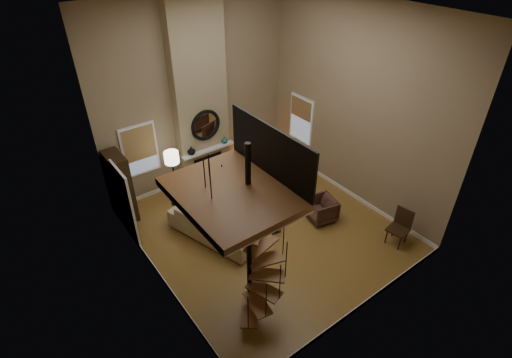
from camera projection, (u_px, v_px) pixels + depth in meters
ground at (265, 229)px, 10.58m from camera, size 6.00×6.50×0.01m
back_wall at (196, 95)px, 11.19m from camera, size 6.00×0.02×5.50m
front_wall at (381, 209)px, 6.87m from camera, size 6.00×0.02×5.50m
left_wall at (143, 183)px, 7.55m from camera, size 0.02×6.50×5.50m
right_wall at (355, 106)px, 10.51m from camera, size 0.02×6.50×5.50m
ceiling at (269, 11)px, 7.49m from camera, size 6.00×6.50×0.01m
baseboard_back at (204, 174)px, 12.69m from camera, size 6.00×0.02×0.12m
baseboard_front at (358, 308)px, 8.39m from camera, size 6.00×0.02×0.12m
baseboard_left at (162, 278)px, 9.07m from camera, size 0.02×6.50×0.12m
baseboard_right at (342, 188)px, 12.02m from camera, size 0.02×6.50×0.12m
chimney_breast at (200, 97)px, 11.06m from camera, size 1.60×0.38×5.50m
hearth at (215, 184)px, 12.27m from camera, size 1.50×0.60×0.04m
firebox at (209, 166)px, 12.16m from camera, size 0.95×0.02×0.72m
mantel at (209, 150)px, 11.77m from camera, size 1.70×0.18×0.06m
mirror_frame at (206, 125)px, 11.36m from camera, size 0.94×0.10×0.94m
mirror_disc at (206, 125)px, 11.37m from camera, size 0.80×0.01×0.80m
vase_left at (191, 151)px, 11.44m from camera, size 0.24×0.24×0.25m
vase_right at (225, 140)px, 12.02m from camera, size 0.20×0.20×0.21m
window_back at (140, 149)px, 10.86m from camera, size 1.02×0.06×1.52m
window_right at (301, 119)px, 12.45m from camera, size 0.06×1.02×1.52m
entry_door at (126, 205)px, 9.72m from camera, size 0.10×1.05×2.16m
loft at (236, 189)px, 6.55m from camera, size 1.70×2.20×1.09m
spiral_stair at (250, 245)px, 7.50m from camera, size 1.47×1.47×4.06m
hutch at (121, 187)px, 10.52m from camera, size 0.42×0.89×2.00m
sofa at (214, 224)px, 10.14m from camera, size 1.68×2.67×0.73m
armchair_near at (289, 183)px, 11.74m from camera, size 1.05×1.03×0.75m
armchair_far at (324, 208)px, 10.73m from camera, size 0.86×0.85×0.66m
coffee_table at (259, 224)px, 10.30m from camera, size 1.20×0.80×0.43m
bowl at (258, 217)px, 10.21m from camera, size 0.43×0.43×0.11m
book at (273, 217)px, 10.27m from camera, size 0.22×0.28×0.03m
floor_lamp at (172, 162)px, 10.72m from camera, size 0.40×0.40×1.71m
accent_lamp at (248, 157)px, 13.17m from camera, size 0.14×0.14×0.51m
side_chair at (400, 225)px, 9.89m from camera, size 0.55×0.55×1.00m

